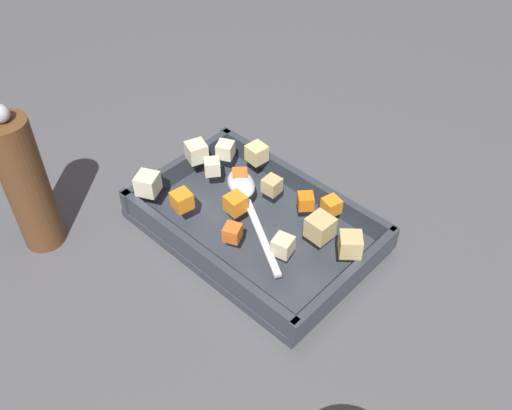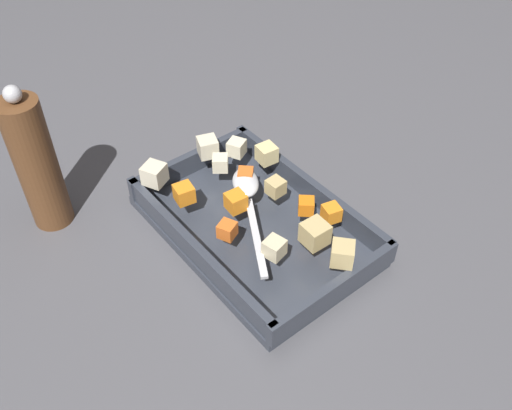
{
  "view_description": "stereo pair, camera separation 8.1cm",
  "coord_description": "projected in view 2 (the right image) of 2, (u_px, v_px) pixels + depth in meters",
  "views": [
    {
      "loc": [
        0.41,
        -0.43,
        0.62
      ],
      "look_at": [
        0.0,
        0.0,
        0.06
      ],
      "focal_mm": 39.99,
      "sensor_mm": 36.0,
      "label": 1
    },
    {
      "loc": [
        0.46,
        -0.37,
        0.62
      ],
      "look_at": [
        0.0,
        0.0,
        0.06
      ],
      "focal_mm": 39.99,
      "sensor_mm": 36.0,
      "label": 2
    }
  ],
  "objects": [
    {
      "name": "potato_chunk_near_left",
      "position": [
        220.0,
        163.0,
        0.88
      ],
      "size": [
        0.03,
        0.03,
        0.02
      ],
      "primitive_type": "cube",
      "rotation": [
        0.0,
        0.0,
        0.91
      ],
      "color": "beige",
      "rests_on": "baking_dish"
    },
    {
      "name": "serving_spoon",
      "position": [
        247.0,
        189.0,
        0.84
      ],
      "size": [
        0.19,
        0.13,
        0.02
      ],
      "rotation": [
        0.0,
        0.0,
        5.76
      ],
      "color": "silver",
      "rests_on": "baking_dish"
    },
    {
      "name": "pepper_mill",
      "position": [
        36.0,
        164.0,
        0.81
      ],
      "size": [
        0.06,
        0.06,
        0.24
      ],
      "color": "brown",
      "rests_on": "ground_plane"
    },
    {
      "name": "potato_chunk_corner_nw",
      "position": [
        276.0,
        187.0,
        0.84
      ],
      "size": [
        0.03,
        0.03,
        0.02
      ],
      "primitive_type": "cube",
      "rotation": [
        0.0,
        0.0,
        3.2
      ],
      "color": "tan",
      "rests_on": "baking_dish"
    },
    {
      "name": "carrot_chunk_center",
      "position": [
        331.0,
        213.0,
        0.8
      ],
      "size": [
        0.03,
        0.03,
        0.02
      ],
      "primitive_type": "cube",
      "rotation": [
        0.0,
        0.0,
        1.32
      ],
      "color": "orange",
      "rests_on": "baking_dish"
    },
    {
      "name": "parsnip_chunk_corner_ne",
      "position": [
        208.0,
        147.0,
        0.9
      ],
      "size": [
        0.04,
        0.04,
        0.03
      ],
      "primitive_type": "cube",
      "rotation": [
        0.0,
        0.0,
        1.22
      ],
      "color": "beige",
      "rests_on": "baking_dish"
    },
    {
      "name": "parsnip_chunk_front_center",
      "position": [
        154.0,
        174.0,
        0.85
      ],
      "size": [
        0.04,
        0.04,
        0.03
      ],
      "primitive_type": "cube",
      "rotation": [
        0.0,
        0.0,
        2.03
      ],
      "color": "beige",
      "rests_on": "baking_dish"
    },
    {
      "name": "potato_chunk_heap_top",
      "position": [
        274.0,
        248.0,
        0.75
      ],
      "size": [
        0.03,
        0.03,
        0.03
      ],
      "primitive_type": "cube",
      "rotation": [
        0.0,
        0.0,
        3.38
      ],
      "color": "beige",
      "rests_on": "baking_dish"
    },
    {
      "name": "potato_chunk_rim_edge",
      "position": [
        315.0,
        234.0,
        0.76
      ],
      "size": [
        0.03,
        0.03,
        0.03
      ],
      "primitive_type": "cube",
      "rotation": [
        0.0,
        0.0,
        3.1
      ],
      "color": "tan",
      "rests_on": "baking_dish"
    },
    {
      "name": "potato_chunk_heap_side",
      "position": [
        237.0,
        148.0,
        0.91
      ],
      "size": [
        0.03,
        0.03,
        0.03
      ],
      "primitive_type": "cube",
      "rotation": [
        0.0,
        0.0,
        2.04
      ],
      "color": "beige",
      "rests_on": "baking_dish"
    },
    {
      "name": "potato_chunk_far_left",
      "position": [
        342.0,
        254.0,
        0.74
      ],
      "size": [
        0.04,
        0.04,
        0.03
      ],
      "primitive_type": "cube",
      "rotation": [
        0.0,
        0.0,
        3.86
      ],
      "color": "tan",
      "rests_on": "baking_dish"
    },
    {
      "name": "potato_chunk_mid_right",
      "position": [
        267.0,
        154.0,
        0.89
      ],
      "size": [
        0.03,
        0.03,
        0.03
      ],
      "primitive_type": "cube",
      "rotation": [
        0.0,
        0.0,
        4.61
      ],
      "color": "#E0CC89",
      "rests_on": "baking_dish"
    },
    {
      "name": "carrot_chunk_far_right",
      "position": [
        236.0,
        202.0,
        0.81
      ],
      "size": [
        0.03,
        0.03,
        0.03
      ],
      "primitive_type": "cube",
      "rotation": [
        0.0,
        0.0,
        6.2
      ],
      "color": "orange",
      "rests_on": "baking_dish"
    },
    {
      "name": "carrot_chunk_near_spoon",
      "position": [
        184.0,
        193.0,
        0.83
      ],
      "size": [
        0.03,
        0.03,
        0.03
      ],
      "primitive_type": "cube",
      "rotation": [
        0.0,
        0.0,
        4.54
      ],
      "color": "orange",
      "rests_on": "baking_dish"
    },
    {
      "name": "carrot_chunk_near_right",
      "position": [
        306.0,
        206.0,
        0.81
      ],
      "size": [
        0.03,
        0.03,
        0.02
      ],
      "primitive_type": "cube",
      "rotation": [
        0.0,
        0.0,
        2.4
      ],
      "color": "orange",
      "rests_on": "baking_dish"
    },
    {
      "name": "ground_plane",
      "position": [
        253.0,
        233.0,
        0.86
      ],
      "size": [
        4.0,
        4.0,
        0.0
      ],
      "primitive_type": "plane",
      "color": "#4C4C51"
    },
    {
      "name": "carrot_chunk_corner_sw",
      "position": [
        246.0,
        176.0,
        0.86
      ],
      "size": [
        0.03,
        0.03,
        0.02
      ],
      "primitive_type": "cube",
      "rotation": [
        0.0,
        0.0,
        2.38
      ],
      "color": "orange",
      "rests_on": "baking_dish"
    },
    {
      "name": "baking_dish",
      "position": [
        256.0,
        227.0,
        0.85
      ],
      "size": [
        0.35,
        0.22,
        0.05
      ],
      "color": "#333842",
      "rests_on": "ground_plane"
    },
    {
      "name": "carrot_chunk_back_center",
      "position": [
        227.0,
        230.0,
        0.78
      ],
      "size": [
        0.03,
        0.03,
        0.02
      ],
      "primitive_type": "cube",
      "rotation": [
        0.0,
        0.0,
        1.99
      ],
      "color": "orange",
      "rests_on": "baking_dish"
    }
  ]
}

